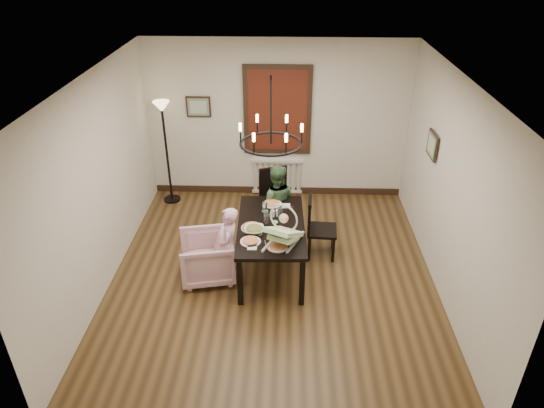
# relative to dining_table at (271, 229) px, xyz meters

# --- Properties ---
(room_shell) EXTENTS (4.51, 5.00, 2.81)m
(room_shell) POSITION_rel_dining_table_xyz_m (0.03, 0.21, 0.72)
(room_shell) COLOR brown
(room_shell) RESTS_ON ground
(dining_table) EXTENTS (0.97, 1.65, 0.76)m
(dining_table) POSITION_rel_dining_table_xyz_m (0.00, 0.00, 0.00)
(dining_table) COLOR black
(dining_table) RESTS_ON room_shell
(chair_far) EXTENTS (0.58, 0.58, 1.04)m
(chair_far) POSITION_rel_dining_table_xyz_m (0.05, 1.06, -0.16)
(chair_far) COLOR black
(chair_far) RESTS_ON room_shell
(chair_right) EXTENTS (0.45, 0.45, 0.97)m
(chair_right) POSITION_rel_dining_table_xyz_m (0.74, 0.39, -0.19)
(chair_right) COLOR black
(chair_right) RESTS_ON room_shell
(armchair) EXTENTS (0.86, 0.85, 0.67)m
(armchair) POSITION_rel_dining_table_xyz_m (-0.88, -0.21, -0.34)
(armchair) COLOR beige
(armchair) RESTS_ON room_shell
(elderly_woman) EXTENTS (0.24, 0.35, 0.95)m
(elderly_woman) POSITION_rel_dining_table_xyz_m (-0.56, -0.27, -0.20)
(elderly_woman) COLOR #E7A3C4
(elderly_woman) RESTS_ON room_shell
(seated_man) EXTENTS (0.51, 0.40, 1.04)m
(seated_man) POSITION_rel_dining_table_xyz_m (0.05, 0.83, -0.16)
(seated_man) COLOR #3C5E38
(seated_man) RESTS_ON room_shell
(baby_bouncer) EXTENTS (0.61, 0.69, 0.37)m
(baby_bouncer) POSITION_rel_dining_table_xyz_m (0.17, -0.45, 0.27)
(baby_bouncer) COLOR beige
(baby_bouncer) RESTS_ON dining_table
(salad_bowl) EXTENTS (0.32, 0.32, 0.08)m
(salad_bowl) POSITION_rel_dining_table_xyz_m (-0.22, -0.20, 0.12)
(salad_bowl) COLOR white
(salad_bowl) RESTS_ON dining_table
(pizza_platter) EXTENTS (0.29, 0.29, 0.04)m
(pizza_platter) POSITION_rel_dining_table_xyz_m (-0.26, -0.13, 0.11)
(pizza_platter) COLOR tan
(pizza_platter) RESTS_ON dining_table
(drinking_glass) EXTENTS (0.07, 0.07, 0.15)m
(drinking_glass) POSITION_rel_dining_table_xyz_m (-0.07, 0.04, 0.16)
(drinking_glass) COLOR silver
(drinking_glass) RESTS_ON dining_table
(window_blinds) EXTENTS (1.00, 0.03, 1.40)m
(window_blinds) POSITION_rel_dining_table_xyz_m (0.03, 2.30, 0.92)
(window_blinds) COLOR #571B11
(window_blinds) RESTS_ON room_shell
(radiator) EXTENTS (0.92, 0.12, 0.62)m
(radiator) POSITION_rel_dining_table_xyz_m (0.03, 2.32, -0.33)
(radiator) COLOR silver
(radiator) RESTS_ON room_shell
(picture_back) EXTENTS (0.42, 0.03, 0.36)m
(picture_back) POSITION_rel_dining_table_xyz_m (-1.32, 2.31, 0.97)
(picture_back) COLOR black
(picture_back) RESTS_ON room_shell
(picture_right) EXTENTS (0.03, 0.42, 0.36)m
(picture_right) POSITION_rel_dining_table_xyz_m (2.24, 0.74, 0.97)
(picture_right) COLOR black
(picture_right) RESTS_ON room_shell
(floor_lamp) EXTENTS (0.30, 0.30, 1.80)m
(floor_lamp) POSITION_rel_dining_table_xyz_m (-1.87, 1.99, 0.22)
(floor_lamp) COLOR black
(floor_lamp) RESTS_ON room_shell
(chandelier) EXTENTS (0.80, 0.80, 0.04)m
(chandelier) POSITION_rel_dining_table_xyz_m (0.00, -0.00, 1.27)
(chandelier) COLOR black
(chandelier) RESTS_ON room_shell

